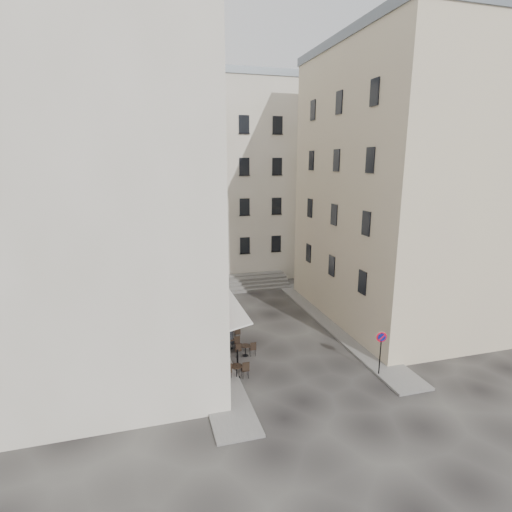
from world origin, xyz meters
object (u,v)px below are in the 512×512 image
object	(u,v)px
bistro_table_a	(236,370)
bistro_table_b	(245,349)
no_parking_sign	(381,345)
pedestrian	(230,336)

from	to	relation	value
bistro_table_a	bistro_table_b	distance (m)	2.45
bistro_table_b	no_parking_sign	bearing A→B (deg)	-32.89
bistro_table_a	bistro_table_b	xyz separation A→B (m)	(1.04, 2.22, -0.03)
no_parking_sign	pedestrian	world-z (taller)	no_parking_sign
pedestrian	no_parking_sign	bearing A→B (deg)	111.88
no_parking_sign	bistro_table_b	xyz separation A→B (m)	(-6.19, 4.00, -1.32)
bistro_table_a	bistro_table_b	bearing A→B (deg)	64.87
bistro_table_b	pedestrian	size ratio (longest dim) A/B	0.71
bistro_table_b	pedestrian	distance (m)	1.34
bistro_table_a	pedestrian	world-z (taller)	pedestrian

